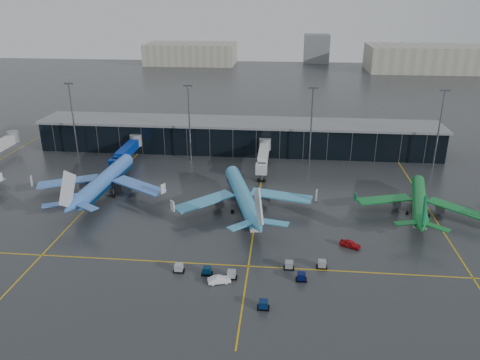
# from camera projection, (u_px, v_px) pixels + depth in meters

# --- Properties ---
(ground) EXTENTS (600.00, 600.00, 0.00)m
(ground) POSITION_uv_depth(u_px,v_px,m) (212.00, 230.00, 111.99)
(ground) COLOR #282B2D
(ground) RESTS_ON ground
(terminal_pier) EXTENTS (142.00, 17.00, 10.70)m
(terminal_pier) POSITION_uv_depth(u_px,v_px,m) (238.00, 136.00, 167.26)
(terminal_pier) COLOR black
(terminal_pier) RESTS_ON ground
(jet_bridges) EXTENTS (94.00, 27.50, 7.20)m
(jet_bridges) POSITION_uv_depth(u_px,v_px,m) (126.00, 152.00, 153.20)
(jet_bridges) COLOR #595B60
(jet_bridges) RESTS_ON ground
(flood_masts) EXTENTS (203.00, 0.50, 25.50)m
(flood_masts) POSITION_uv_depth(u_px,v_px,m) (250.00, 122.00, 152.60)
(flood_masts) COLOR #595B60
(flood_masts) RESTS_ON ground
(distant_hangars) EXTENTS (260.00, 71.00, 22.00)m
(distant_hangars) POSITION_uv_depth(u_px,v_px,m) (332.00, 56.00, 353.72)
(distant_hangars) COLOR #B2AD99
(distant_hangars) RESTS_ON ground
(taxi_lines) EXTENTS (220.00, 120.00, 0.02)m
(taxi_lines) POSITION_uv_depth(u_px,v_px,m) (256.00, 213.00, 120.88)
(taxi_lines) COLOR gold
(taxi_lines) RESTS_ON ground
(airliner_arkefly) EXTENTS (41.23, 46.36, 13.65)m
(airliner_arkefly) POSITION_uv_depth(u_px,v_px,m) (104.00, 171.00, 129.86)
(airliner_arkefly) COLOR #4077D3
(airliner_arkefly) RESTS_ON ground
(airliner_klm_near) EXTENTS (48.59, 52.23, 13.36)m
(airliner_klm_near) POSITION_uv_depth(u_px,v_px,m) (242.00, 186.00, 120.56)
(airliner_klm_near) COLOR #3D9AC9
(airliner_klm_near) RESTS_ON ground
(airliner_aer_lingus) EXTENTS (39.94, 43.38, 11.42)m
(airliner_aer_lingus) POSITION_uv_depth(u_px,v_px,m) (420.00, 192.00, 118.79)
(airliner_aer_lingus) COLOR #0D732B
(airliner_aer_lingus) RESTS_ON ground
(baggage_carts) EXTENTS (31.28, 16.18, 1.70)m
(baggage_carts) POSITION_uv_depth(u_px,v_px,m) (256.00, 275.00, 92.91)
(baggage_carts) COLOR black
(baggage_carts) RESTS_ON ground
(mobile_airstair) EXTENTS (2.75, 3.55, 3.45)m
(mobile_airstair) POSITION_uv_depth(u_px,v_px,m) (254.00, 226.00, 112.16)
(mobile_airstair) COLOR silver
(mobile_airstair) RESTS_ON ground
(service_van_red) EXTENTS (4.99, 3.76, 1.58)m
(service_van_red) POSITION_uv_depth(u_px,v_px,m) (350.00, 244.00, 104.28)
(service_van_red) COLOR #B20D12
(service_van_red) RESTS_ON ground
(service_van_white) EXTENTS (4.75, 2.84, 1.48)m
(service_van_white) POSITION_uv_depth(u_px,v_px,m) (219.00, 280.00, 91.34)
(service_van_white) COLOR white
(service_van_white) RESTS_ON ground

